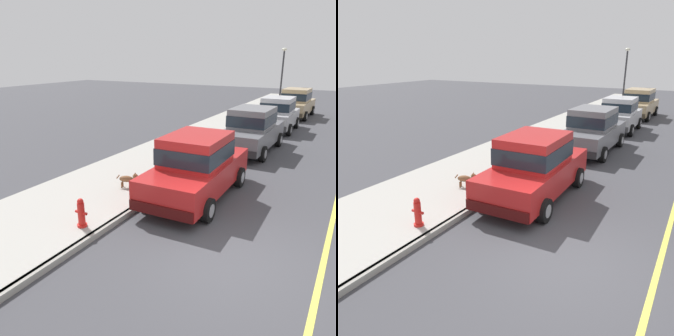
% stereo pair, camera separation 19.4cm
% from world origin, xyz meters
% --- Properties ---
extents(ground_plane, '(80.00, 80.00, 0.00)m').
position_xyz_m(ground_plane, '(0.00, 0.00, 0.00)').
color(ground_plane, '#424247').
extents(curb, '(0.16, 64.00, 0.14)m').
position_xyz_m(curb, '(-3.20, 0.00, 0.07)').
color(curb, gray).
rests_on(curb, ground).
extents(sidewalk, '(3.60, 64.00, 0.14)m').
position_xyz_m(sidewalk, '(-5.00, 0.00, 0.07)').
color(sidewalk, '#A8A59E').
rests_on(sidewalk, ground).
extents(lane_centre_line, '(0.12, 57.60, 0.01)m').
position_xyz_m(lane_centre_line, '(1.60, 0.00, 0.00)').
color(lane_centre_line, '#E0D64C').
rests_on(lane_centre_line, ground).
extents(car_red_sedan, '(2.12, 4.64, 1.92)m').
position_xyz_m(car_red_sedan, '(-2.15, 2.69, 0.98)').
color(car_red_sedan, red).
rests_on(car_red_sedan, ground).
extents(car_grey_sedan, '(2.08, 4.62, 1.92)m').
position_xyz_m(car_grey_sedan, '(-2.21, 8.62, 0.98)').
color(car_grey_sedan, slate).
rests_on(car_grey_sedan, ground).
extents(car_silver_hatchback, '(1.97, 3.81, 1.88)m').
position_xyz_m(car_silver_hatchback, '(-2.17, 13.58, 0.98)').
color(car_silver_hatchback, '#BCBCC1').
rests_on(car_silver_hatchback, ground).
extents(car_tan_sedan, '(2.14, 4.65, 1.92)m').
position_xyz_m(car_tan_sedan, '(-2.07, 18.80, 0.98)').
color(car_tan_sedan, tan).
rests_on(car_tan_sedan, ground).
extents(dog_brown, '(0.72, 0.37, 0.49)m').
position_xyz_m(dog_brown, '(-4.16, 2.03, 0.43)').
color(dog_brown, brown).
rests_on(dog_brown, sidewalk).
extents(fire_hydrant, '(0.34, 0.24, 0.72)m').
position_xyz_m(fire_hydrant, '(-3.65, -0.60, 0.48)').
color(fire_hydrant, red).
rests_on(fire_hydrant, sidewalk).
extents(street_lamp, '(0.36, 0.36, 4.42)m').
position_xyz_m(street_lamp, '(-3.55, 20.54, 2.91)').
color(street_lamp, '#2D2D33').
rests_on(street_lamp, sidewalk).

